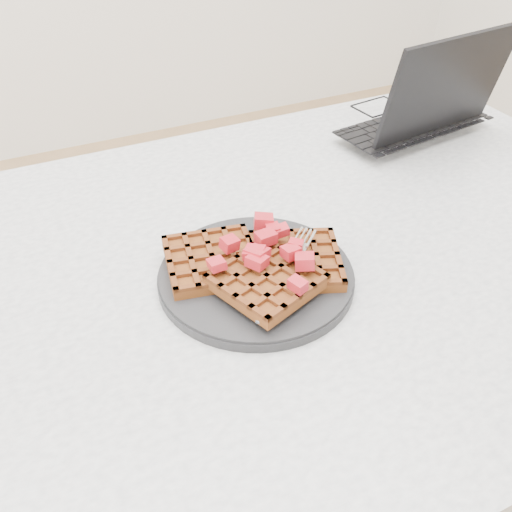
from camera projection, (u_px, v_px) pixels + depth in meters
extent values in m
cube|color=silver|center=(288.00, 260.00, 0.78)|extent=(1.20, 0.80, 0.03)
cube|color=white|center=(410.00, 242.00, 1.45)|extent=(0.06, 0.06, 0.72)
cylinder|color=black|center=(256.00, 276.00, 0.72)|extent=(0.25, 0.25, 0.02)
imported|color=black|center=(397.00, 121.00, 1.08)|extent=(0.32, 0.23, 0.02)
cube|color=black|center=(448.00, 85.00, 0.95)|extent=(0.27, 0.08, 0.18)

